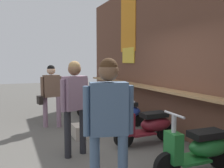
# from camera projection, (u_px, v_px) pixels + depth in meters

# --- Properties ---
(ground_plane) EXTENTS (30.86, 30.86, 0.00)m
(ground_plane) POSITION_uv_depth(u_px,v_px,m) (101.00, 152.00, 4.53)
(ground_plane) COLOR #56544F
(market_stall_facade) EXTENTS (11.02, 0.61, 3.90)m
(market_stall_facade) POSITION_uv_depth(u_px,v_px,m) (189.00, 50.00, 5.14)
(market_stall_facade) COLOR brown
(market_stall_facade) RESTS_ON ground_plane
(scooter_teal) EXTENTS (0.50, 1.40, 0.97)m
(scooter_teal) POSITION_uv_depth(u_px,v_px,m) (88.00, 98.00, 8.73)
(scooter_teal) COLOR #197075
(scooter_teal) RESTS_ON ground_plane
(scooter_cream) EXTENTS (0.48, 1.40, 0.97)m
(scooter_cream) POSITION_uv_depth(u_px,v_px,m) (102.00, 104.00, 7.44)
(scooter_cream) COLOR beige
(scooter_cream) RESTS_ON ground_plane
(scooter_blue) EXTENTS (0.46, 1.40, 0.97)m
(scooter_blue) POSITION_uv_depth(u_px,v_px,m) (122.00, 113.00, 6.14)
(scooter_blue) COLOR #233D9E
(scooter_blue) RESTS_ON ground_plane
(scooter_maroon) EXTENTS (0.46, 1.40, 0.97)m
(scooter_maroon) POSITION_uv_depth(u_px,v_px,m) (149.00, 125.00, 4.96)
(scooter_maroon) COLOR maroon
(scooter_maroon) RESTS_ON ground_plane
(scooter_green) EXTENTS (0.47, 1.40, 0.97)m
(scooter_green) POSITION_uv_depth(u_px,v_px,m) (200.00, 149.00, 3.64)
(scooter_green) COLOR #237533
(scooter_green) RESTS_ON ground_plane
(shopper_with_handbag) EXTENTS (0.44, 0.66, 1.71)m
(shopper_with_handbag) POSITION_uv_depth(u_px,v_px,m) (76.00, 98.00, 4.30)
(shopper_with_handbag) COLOR #232328
(shopper_with_handbag) RESTS_ON ground_plane
(shopper_browsing) EXTENTS (0.30, 0.58, 1.74)m
(shopper_browsing) POSITION_uv_depth(u_px,v_px,m) (109.00, 115.00, 2.78)
(shopper_browsing) COLOR slate
(shopper_browsing) RESTS_ON ground_plane
(shopper_passing) EXTENTS (0.33, 0.65, 1.61)m
(shopper_passing) POSITION_uv_depth(u_px,v_px,m) (51.00, 90.00, 6.17)
(shopper_passing) COLOR gray
(shopper_passing) RESTS_ON ground_plane
(merchandise_crate) EXTENTS (0.46, 0.37, 0.28)m
(merchandise_crate) POSITION_uv_depth(u_px,v_px,m) (81.00, 131.00, 5.42)
(merchandise_crate) COLOR #B2A899
(merchandise_crate) RESTS_ON ground_plane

